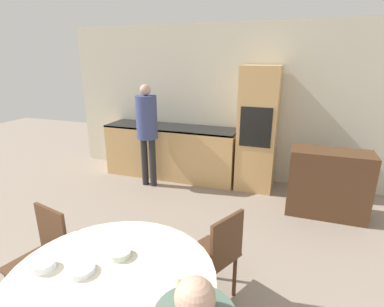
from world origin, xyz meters
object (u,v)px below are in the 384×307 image
at_px(oven_unit, 258,129).
at_px(dining_table, 114,305).
at_px(person_standing, 147,125).
at_px(bowl_near, 81,270).
at_px(sideboard, 328,183).
at_px(bowl_centre, 120,253).
at_px(chair_far_right, 217,253).
at_px(bowl_far, 43,265).
at_px(chair_far_left, 44,253).
at_px(cup, 181,281).

xyz_separation_m(oven_unit, dining_table, (-0.47, -3.38, -0.45)).
relative_size(dining_table, person_standing, 0.80).
bearing_deg(dining_table, bowl_near, -171.98).
xyz_separation_m(sideboard, bowl_centre, (-1.57, -2.58, 0.32)).
height_order(chair_far_right, person_standing, person_standing).
bearing_deg(bowl_near, bowl_centre, 56.43).
distance_m(sideboard, bowl_far, 3.48).
bearing_deg(person_standing, chair_far_left, -82.65).
relative_size(sideboard, cup, 11.15).
xyz_separation_m(bowl_centre, bowl_far, (-0.40, -0.28, 0.00)).
xyz_separation_m(bowl_near, bowl_far, (-0.25, -0.05, 0.01)).
bearing_deg(bowl_far, dining_table, 9.89).
relative_size(sideboard, bowl_centre, 6.48).
bearing_deg(oven_unit, chair_far_left, -113.66).
bearing_deg(person_standing, chair_far_right, -50.56).
bearing_deg(bowl_near, sideboard, 58.54).
xyz_separation_m(dining_table, chair_far_right, (0.50, 0.79, -0.03)).
relative_size(chair_far_right, bowl_centre, 5.61).
bearing_deg(chair_far_left, oven_unit, 79.98).
xyz_separation_m(dining_table, cup, (0.45, 0.06, 0.27)).
relative_size(sideboard, chair_far_right, 1.16).
height_order(cup, bowl_far, cup).
bearing_deg(bowl_far, bowl_centre, 34.49).
xyz_separation_m(chair_far_right, bowl_far, (-0.95, -0.87, 0.28)).
distance_m(sideboard, person_standing, 2.79).
bearing_deg(oven_unit, bowl_far, -104.94).
xyz_separation_m(dining_table, person_standing, (-1.21, 2.87, 0.51)).
relative_size(bowl_near, bowl_centre, 1.16).
relative_size(chair_far_right, bowl_near, 4.82).
distance_m(chair_far_right, cup, 0.79).
height_order(oven_unit, sideboard, oven_unit).
xyz_separation_m(oven_unit, cup, (-0.02, -3.32, -0.18)).
bearing_deg(chair_far_left, sideboard, 59.54).
relative_size(person_standing, bowl_far, 10.85).
xyz_separation_m(sideboard, bowl_far, (-1.97, -2.85, 0.32)).
relative_size(chair_far_right, cup, 9.65).
height_order(dining_table, chair_far_left, chair_far_left).
bearing_deg(chair_far_left, person_standing, 110.99).
bearing_deg(bowl_far, person_standing, 104.37).
height_order(cup, bowl_near, cup).
bearing_deg(oven_unit, person_standing, -163.00).
bearing_deg(bowl_far, cup, 8.85).
relative_size(oven_unit, chair_far_right, 2.22).
height_order(oven_unit, chair_far_left, oven_unit).
bearing_deg(sideboard, dining_table, -118.55).
distance_m(oven_unit, bowl_near, 3.48).
height_order(dining_table, chair_far_right, chair_far_right).
bearing_deg(bowl_near, person_standing, 109.17).
relative_size(oven_unit, bowl_centre, 12.44).
distance_m(dining_table, bowl_far, 0.53).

